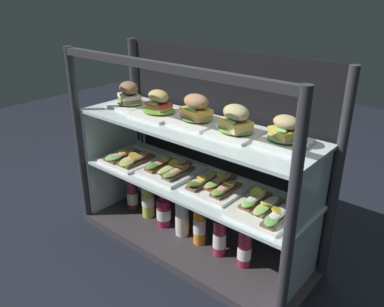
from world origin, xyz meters
name	(u,v)px	position (x,y,z in m)	size (l,w,h in m)	color
ground_plane	(192,247)	(0.00, 0.00, -0.01)	(6.00, 6.00, 0.02)	black
case_base_deck	(192,242)	(0.00, 0.00, 0.02)	(1.18, 0.41, 0.04)	#393438
case_frame	(206,144)	(0.00, 0.09, 0.50)	(1.18, 0.41, 0.91)	#333338
riser_lower_tier	(192,212)	(0.00, 0.00, 0.19)	(1.10, 0.34, 0.30)	silver
shelf_lower_glass	(192,182)	(0.00, 0.00, 0.35)	(1.12, 0.36, 0.01)	silver
riser_upper_tier	(192,155)	(0.00, 0.00, 0.48)	(1.10, 0.34, 0.25)	silver
shelf_upper_glass	(192,126)	(0.00, 0.00, 0.61)	(1.12, 0.36, 0.01)	silver
plated_roll_sandwich_near_left_corner	(129,97)	(-0.41, 0.01, 0.67)	(0.17, 0.17, 0.12)	white
plated_roll_sandwich_mid_left	(159,107)	(-0.20, 0.01, 0.66)	(0.21, 0.21, 0.12)	white
plated_roll_sandwich_near_right_corner	(195,112)	(0.00, 0.03, 0.67)	(0.20, 0.20, 0.13)	white
plated_roll_sandwich_far_right	(235,123)	(0.21, 0.02, 0.67)	(0.18, 0.18, 0.12)	white
plated_roll_sandwich_left_of_center	(285,134)	(0.40, 0.05, 0.66)	(0.17, 0.17, 0.11)	white
open_sandwich_tray_center	(130,158)	(-0.37, -0.04, 0.37)	(0.23, 0.25, 0.06)	white
open_sandwich_tray_mid_right	(171,169)	(-0.12, 0.00, 0.37)	(0.23, 0.25, 0.06)	white
open_sandwich_tray_far_right	(216,185)	(0.13, 0.01, 0.37)	(0.23, 0.26, 0.06)	white
open_sandwich_tray_mid_left	(266,209)	(0.39, -0.03, 0.37)	(0.23, 0.26, 0.07)	white
juice_bottle_back_left	(132,194)	(-0.43, 0.01, 0.12)	(0.06, 0.06, 0.22)	#912B43
juice_bottle_tucked_behind	(148,200)	(-0.31, 0.01, 0.13)	(0.07, 0.07, 0.22)	#B2D04D
juice_bottle_near_post	(164,211)	(-0.19, 0.00, 0.12)	(0.07, 0.07, 0.21)	#9F1B44
juice_bottle_front_second	(182,218)	(-0.06, 0.00, 0.13)	(0.07, 0.07, 0.24)	white
juice_bottle_front_middle	(199,225)	(0.05, 0.00, 0.14)	(0.06, 0.06, 0.24)	orange
juice_bottle_front_fourth	(220,237)	(0.17, -0.01, 0.13)	(0.06, 0.06, 0.23)	#A22343
juice_bottle_front_left_end	(244,248)	(0.30, 0.00, 0.13)	(0.06, 0.06, 0.23)	#9E1E3A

